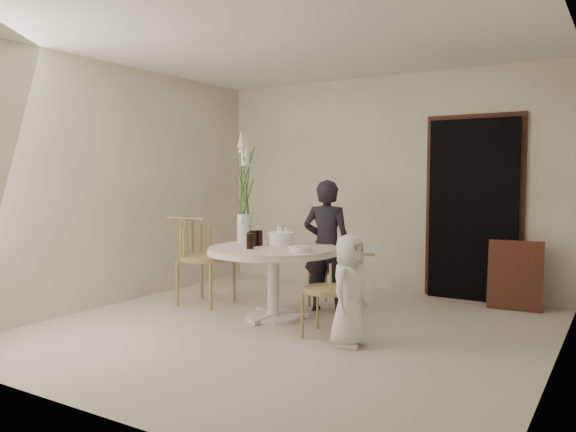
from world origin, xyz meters
The scene contains 18 objects.
ground centered at (0.00, 0.00, 0.00)m, with size 4.50×4.50×0.00m, color beige.
room_shell centered at (0.00, 0.00, 1.62)m, with size 4.50×4.50×4.50m.
doorway centered at (1.15, 2.19, 1.05)m, with size 1.00×0.10×2.10m, color black.
door_trim centered at (1.15, 2.23, 1.11)m, with size 1.12×0.03×2.22m, color #5B261F.
table centered at (-0.35, 0.25, 0.62)m, with size 1.33×1.33×0.73m.
picture_frame centered at (1.67, 1.95, 0.37)m, with size 0.56×0.04×0.75m, color #5B261F.
chair_far centered at (-0.09, 1.16, 0.50)m, with size 0.45×0.48×0.77m.
chair_right centered at (0.52, 0.00, 0.51)m, with size 0.50×0.47×0.78m.
chair_left centered at (-1.48, 0.38, 0.64)m, with size 0.62×0.58×0.99m.
girl centered at (-0.04, 0.82, 0.70)m, with size 0.51×0.34×1.41m, color black.
boy centered at (0.70, -0.18, 0.48)m, with size 0.47×0.30×0.96m, color white.
birthday_cake centered at (-0.38, 0.44, 0.80)m, with size 0.27×0.27×0.18m.
cola_tumbler_a centered at (-0.61, 0.22, 0.80)m, with size 0.07×0.07×0.14m, color black.
cola_tumbler_b centered at (-0.47, 0.02, 0.81)m, with size 0.07×0.07×0.15m, color black.
cola_tumbler_c centered at (-0.55, 0.29, 0.81)m, with size 0.07×0.07×0.16m, color black.
cola_tumbler_d centered at (-0.57, 0.20, 0.81)m, with size 0.08×0.08×0.16m, color black.
plate_stack centered at (0.06, 0.10, 0.76)m, with size 0.22×0.22×0.05m, color white.
flower_vase centered at (-0.86, 0.46, 1.24)m, with size 0.16×0.16×1.22m.
Camera 1 is at (2.70, -4.46, 1.44)m, focal length 35.00 mm.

